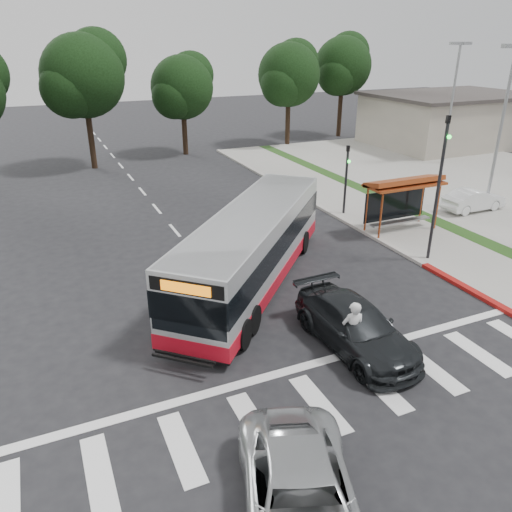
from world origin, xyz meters
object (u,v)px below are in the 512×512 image
pedestrian (352,331)px  dark_sedan (355,327)px  silver_suv_south (301,502)px  transit_bus (253,249)px

pedestrian → dark_sedan: bearing=-122.1°
silver_suv_south → transit_bus: bearing=91.1°
dark_sedan → silver_suv_south: size_ratio=1.00×
dark_sedan → transit_bus: bearing=100.5°
dark_sedan → silver_suv_south: (-4.83, -5.16, -0.03)m
transit_bus → silver_suv_south: (-3.63, -10.79, -0.83)m
silver_suv_south → pedestrian: bearing=66.7°
transit_bus → pedestrian: size_ratio=6.00×
transit_bus → dark_sedan: size_ratio=2.30×
transit_bus → silver_suv_south: bearing=-66.2°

